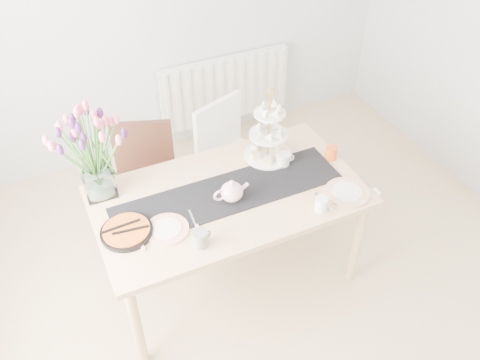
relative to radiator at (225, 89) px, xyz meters
name	(u,v)px	position (x,y,z in m)	size (l,w,h in m)	color
room_shell	(314,176)	(-0.50, -2.19, 0.85)	(4.50, 4.50, 4.50)	tan
radiator	(225,89)	(0.00, 0.00, 0.00)	(1.20, 0.08, 0.60)	white
dining_table	(229,203)	(-0.66, -1.58, 0.22)	(1.60, 0.90, 0.75)	tan
chair_brown	(145,173)	(-1.00, -0.88, 0.04)	(0.54, 0.54, 0.85)	#381A14
chair_white	(229,150)	(-0.36, -0.90, 0.06)	(0.56, 0.56, 0.88)	white
table_runner	(229,193)	(-0.66, -1.58, 0.30)	(1.40, 0.35, 0.01)	black
tulip_vase	(89,145)	(-1.35, -1.25, 0.66)	(0.65, 0.65, 0.56)	silver
cake_stand	(268,140)	(-0.29, -1.36, 0.43)	(0.31, 0.31, 0.46)	gold
teapot	(232,192)	(-0.67, -1.64, 0.37)	(0.21, 0.17, 0.14)	silver
cream_jug	(283,160)	(-0.24, -1.48, 0.34)	(0.09, 0.09, 0.09)	silver
tart_tin	(127,231)	(-1.30, -1.64, 0.32)	(0.29, 0.29, 0.04)	black
mug_grey	(200,239)	(-0.97, -1.89, 0.35)	(0.08, 0.08, 0.10)	gray
mug_white	(321,204)	(-0.24, -1.93, 0.34)	(0.07, 0.07, 0.09)	white
mug_orange	(331,153)	(0.07, -1.55, 0.34)	(0.08, 0.08, 0.09)	#DA5318
plate_left	(167,229)	(-1.10, -1.71, 0.31)	(0.25, 0.25, 0.01)	white
plate_right	(347,192)	(-0.02, -1.88, 0.31)	(0.27, 0.27, 0.01)	white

